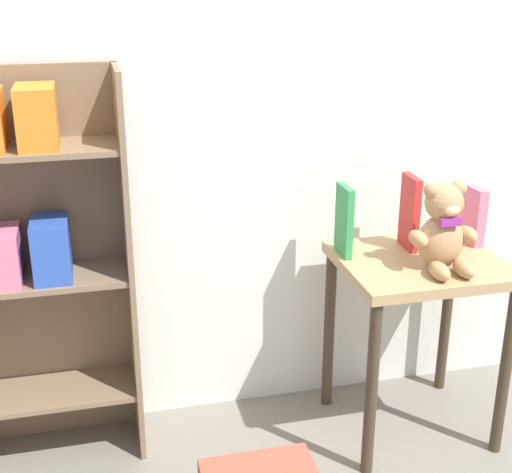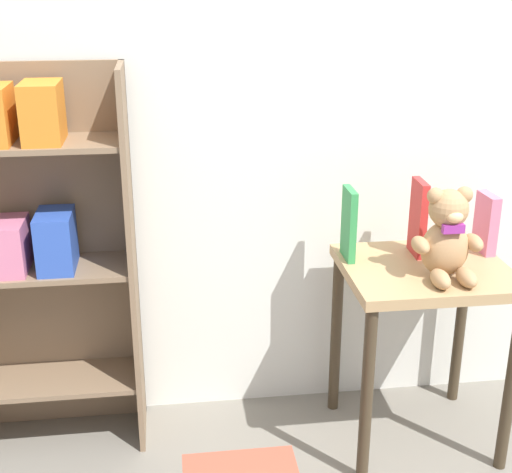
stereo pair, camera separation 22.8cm
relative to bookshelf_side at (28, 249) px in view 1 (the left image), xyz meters
name	(u,v)px [view 1 (the left image)]	position (x,y,z in m)	size (l,w,h in m)	color
wall_back	(304,73)	(0.95, 0.15, 0.50)	(4.80, 0.06, 2.50)	silver
bookshelf_side	(28,249)	(0.00, 0.00, 0.00)	(0.64, 0.26, 1.31)	#7F664C
display_table	(418,291)	(1.27, -0.19, -0.20)	(0.54, 0.47, 0.67)	tan
teddy_bear	(443,230)	(1.30, -0.27, 0.05)	(0.22, 0.20, 0.29)	tan
book_standing_green	(344,221)	(1.03, -0.08, 0.04)	(0.02, 0.12, 0.24)	#33934C
book_standing_red	(410,212)	(1.27, -0.08, 0.05)	(0.03, 0.12, 0.26)	red
book_standing_pink	(473,215)	(1.51, -0.09, 0.02)	(0.04, 0.11, 0.21)	#D17093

